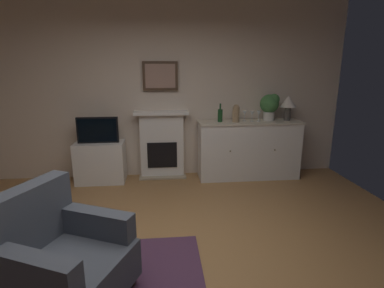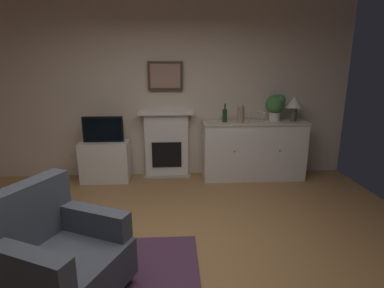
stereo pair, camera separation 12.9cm
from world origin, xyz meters
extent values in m
cube|color=#9E7042|center=(0.00, 0.00, -0.05)|extent=(5.88, 5.21, 0.10)
cube|color=beige|center=(0.00, 2.57, 1.45)|extent=(5.88, 0.06, 2.89)
cube|color=white|center=(-0.08, 2.45, 0.53)|extent=(0.70, 0.18, 1.05)
cube|color=tan|center=(-0.08, 2.36, 0.01)|extent=(0.77, 0.20, 0.03)
cube|color=black|center=(-0.08, 2.36, 0.39)|extent=(0.48, 0.02, 0.42)
cube|color=white|center=(-0.08, 2.42, 1.07)|extent=(0.87, 0.27, 0.05)
cube|color=#473323|center=(-0.08, 2.49, 1.65)|extent=(0.55, 0.03, 0.45)
cube|color=#9E7A6B|center=(-0.08, 2.48, 1.65)|extent=(0.47, 0.01, 0.37)
cube|color=white|center=(1.34, 2.27, 0.46)|extent=(1.62, 0.45, 0.91)
cube|color=beige|center=(1.34, 2.27, 0.93)|extent=(1.65, 0.48, 0.03)
sphere|color=brown|center=(0.98, 2.03, 0.52)|extent=(0.02, 0.02, 0.02)
sphere|color=brown|center=(1.69, 2.03, 0.52)|extent=(0.02, 0.02, 0.02)
cylinder|color=#4C4742|center=(1.95, 2.27, 1.05)|extent=(0.10, 0.10, 0.22)
cone|color=silver|center=(1.95, 2.27, 1.25)|extent=(0.26, 0.26, 0.18)
cylinder|color=#193F1E|center=(0.85, 2.26, 1.04)|extent=(0.08, 0.08, 0.20)
cylinder|color=#193F1E|center=(0.85, 2.26, 1.19)|extent=(0.03, 0.03, 0.09)
cylinder|color=silver|center=(1.25, 2.30, 0.94)|extent=(0.06, 0.06, 0.00)
cylinder|color=silver|center=(1.25, 2.30, 0.99)|extent=(0.01, 0.01, 0.09)
cone|color=silver|center=(1.25, 2.30, 1.07)|extent=(0.07, 0.07, 0.07)
cylinder|color=silver|center=(1.36, 2.25, 0.94)|extent=(0.06, 0.06, 0.00)
cylinder|color=silver|center=(1.36, 2.25, 0.99)|extent=(0.01, 0.01, 0.09)
cone|color=silver|center=(1.36, 2.25, 1.07)|extent=(0.07, 0.07, 0.07)
cylinder|color=silver|center=(1.47, 2.26, 0.94)|extent=(0.06, 0.06, 0.00)
cylinder|color=silver|center=(1.47, 2.26, 0.99)|extent=(0.01, 0.01, 0.09)
cone|color=silver|center=(1.47, 2.26, 1.07)|extent=(0.07, 0.07, 0.07)
cylinder|color=#9E7F5B|center=(1.09, 2.22, 1.06)|extent=(0.11, 0.11, 0.24)
sphere|color=#9E7F5B|center=(1.09, 2.22, 1.18)|extent=(0.08, 0.08, 0.08)
cube|color=white|center=(-1.05, 2.28, 0.32)|extent=(0.75, 0.42, 0.65)
cube|color=black|center=(-1.05, 2.26, 0.85)|extent=(0.62, 0.06, 0.40)
cube|color=black|center=(-1.05, 2.23, 0.85)|extent=(0.57, 0.01, 0.35)
cylinder|color=beige|center=(1.66, 2.32, 1.01)|extent=(0.18, 0.18, 0.14)
sphere|color=#3D753D|center=(1.66, 2.32, 1.21)|extent=(0.30, 0.30, 0.30)
sphere|color=#3D753D|center=(1.72, 2.29, 1.28)|extent=(0.18, 0.18, 0.18)
cube|color=#474C56|center=(-0.78, -0.33, 0.26)|extent=(1.04, 1.02, 0.32)
cube|color=#474C56|center=(-1.08, -0.20, 0.67)|extent=(0.46, 0.76, 0.50)
cube|color=#474C56|center=(-0.91, -0.63, 0.53)|extent=(0.71, 0.43, 0.22)
cube|color=#474C56|center=(-0.65, -0.04, 0.53)|extent=(0.71, 0.43, 0.22)
cylinder|color=#473323|center=(-0.34, -0.18, 0.05)|extent=(0.05, 0.05, 0.10)
cylinder|color=#473323|center=(-0.95, 0.10, 0.05)|extent=(0.05, 0.05, 0.10)
camera|label=1|loc=(-0.05, -2.35, 1.76)|focal=27.97mm
camera|label=2|loc=(0.08, -2.36, 1.76)|focal=27.97mm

